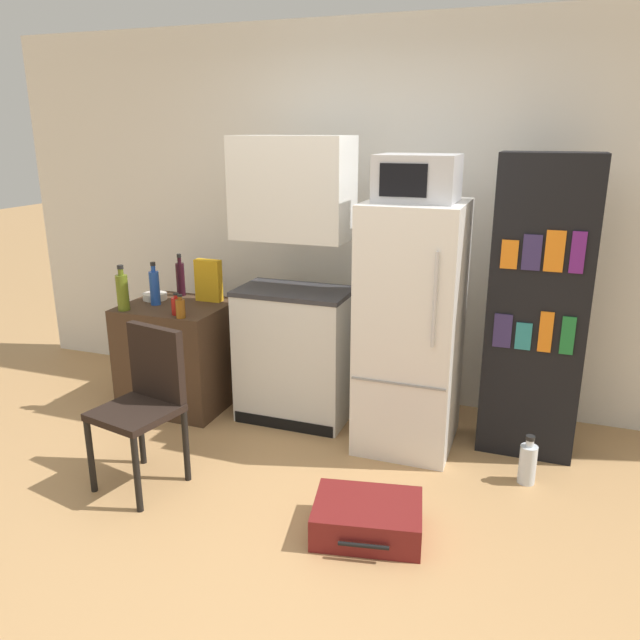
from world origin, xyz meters
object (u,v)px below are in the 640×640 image
(bottle_olive_oil, at_px, (122,291))
(cereal_box, at_px, (209,280))
(bottle_amber_beer, at_px, (180,308))
(refrigerator, at_px, (411,328))
(suitcase_large_flat, at_px, (367,518))
(microwave, at_px, (418,178))
(bowl, at_px, (155,296))
(side_table, at_px, (179,355))
(bookshelf, at_px, (537,310))
(chair, at_px, (146,393))
(bottle_wine_dark, at_px, (180,278))
(bottle_blue_soda, at_px, (155,287))
(bottle_ketchup_red, at_px, (177,305))
(kitchen_hutch, at_px, (294,296))
(water_bottle_front, at_px, (528,463))

(bottle_olive_oil, height_order, cereal_box, bottle_olive_oil)
(bottle_amber_beer, bearing_deg, refrigerator, 10.23)
(suitcase_large_flat, bearing_deg, microwave, 80.69)
(refrigerator, relative_size, bowl, 9.00)
(side_table, bearing_deg, bottle_olive_oil, -136.29)
(bottle_olive_oil, height_order, bottle_amber_beer, bottle_olive_oil)
(bookshelf, height_order, bottle_olive_oil, bookshelf)
(microwave, xyz_separation_m, bookshelf, (0.72, 0.16, -0.76))
(bookshelf, height_order, chair, bookshelf)
(bottle_olive_oil, xyz_separation_m, bowl, (0.04, 0.31, -0.11))
(bookshelf, distance_m, bowl, 2.62)
(bottle_amber_beer, xyz_separation_m, chair, (0.19, -0.69, -0.29))
(side_table, relative_size, bottle_wine_dark, 2.43)
(bottle_wine_dark, relative_size, suitcase_large_flat, 0.52)
(microwave, distance_m, bottle_olive_oil, 2.10)
(refrigerator, xyz_separation_m, bowl, (-1.90, 0.07, 0.01))
(microwave, distance_m, bookshelf, 1.06)
(side_table, distance_m, bottle_blue_soda, 0.53)
(side_table, distance_m, bookshelf, 2.47)
(side_table, bearing_deg, suitcase_large_flat, -31.16)
(bottle_ketchup_red, xyz_separation_m, bowl, (-0.36, 0.27, -0.04))
(bookshelf, bearing_deg, suitcase_large_flat, -120.07)
(side_table, relative_size, suitcase_large_flat, 1.27)
(side_table, xyz_separation_m, bottle_olive_oil, (-0.25, -0.24, 0.51))
(bookshelf, bearing_deg, bowl, -177.98)
(bottle_wine_dark, xyz_separation_m, bottle_amber_beer, (0.31, -0.51, -0.06))
(kitchen_hutch, xyz_separation_m, bottle_ketchup_red, (-0.72, -0.30, -0.06))
(bottle_blue_soda, xyz_separation_m, water_bottle_front, (2.57, -0.22, -0.76))
(bottle_wine_dark, bearing_deg, bottle_blue_soda, -96.06)
(refrigerator, bearing_deg, chair, -143.21)
(suitcase_large_flat, bearing_deg, bookshelf, 49.02)
(microwave, height_order, bottle_blue_soda, microwave)
(cereal_box, relative_size, suitcase_large_flat, 0.50)
(bottle_blue_soda, bearing_deg, bottle_olive_oil, -122.92)
(side_table, height_order, refrigerator, refrigerator)
(bowl, bearing_deg, bottle_ketchup_red, -37.29)
(refrigerator, xyz_separation_m, bottle_ketchup_red, (-1.54, -0.20, 0.05))
(bookshelf, distance_m, water_bottle_front, 0.90)
(bookshelf, bearing_deg, refrigerator, -167.23)
(microwave, xyz_separation_m, bowl, (-1.90, 0.07, -0.89))
(water_bottle_front, bearing_deg, bottle_blue_soda, 175.10)
(bookshelf, xyz_separation_m, water_bottle_front, (0.04, -0.43, -0.79))
(bookshelf, distance_m, bottle_wine_dark, 2.50)
(cereal_box, bearing_deg, side_table, -135.93)
(refrigerator, distance_m, bottle_blue_soda, 1.82)
(bottle_wine_dark, bearing_deg, bottle_olive_oil, -107.95)
(bowl, relative_size, suitcase_large_flat, 0.29)
(bottle_olive_oil, relative_size, cereal_box, 1.04)
(cereal_box, bearing_deg, bottle_olive_oil, -136.14)
(bottle_wine_dark, relative_size, cereal_box, 1.04)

